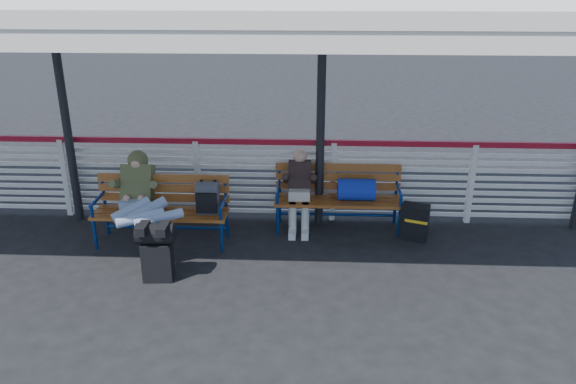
# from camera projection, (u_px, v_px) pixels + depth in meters

# --- Properties ---
(ground) EXTENTS (60.00, 60.00, 0.00)m
(ground) POSITION_uv_depth(u_px,v_px,m) (170.00, 280.00, 6.77)
(ground) COLOR black
(ground) RESTS_ON ground
(fence) EXTENTS (12.08, 0.08, 1.24)m
(fence) POSITION_uv_depth(u_px,v_px,m) (198.00, 176.00, 8.30)
(fence) COLOR silver
(fence) RESTS_ON ground
(canopy) EXTENTS (12.60, 3.60, 3.16)m
(canopy) POSITION_uv_depth(u_px,v_px,m) (168.00, 12.00, 6.47)
(canopy) COLOR silver
(canopy) RESTS_ON ground
(luggage_stack) EXTENTS (0.45, 0.27, 0.73)m
(luggage_stack) POSITION_uv_depth(u_px,v_px,m) (157.00, 250.00, 6.65)
(luggage_stack) COLOR black
(luggage_stack) RESTS_ON ground
(bench_left) EXTENTS (1.80, 0.56, 0.92)m
(bench_left) POSITION_uv_depth(u_px,v_px,m) (173.00, 202.00, 7.55)
(bench_left) COLOR #A55220
(bench_left) RESTS_ON ground
(bench_right) EXTENTS (1.80, 0.56, 0.92)m
(bench_right) POSITION_uv_depth(u_px,v_px,m) (346.00, 191.00, 7.95)
(bench_right) COLOR #A55220
(bench_right) RESTS_ON ground
(traveler_man) EXTENTS (0.94, 1.64, 0.77)m
(traveler_man) POSITION_uv_depth(u_px,v_px,m) (143.00, 206.00, 7.20)
(traveler_man) COLOR #8DA1BD
(traveler_man) RESTS_ON ground
(companion_person) EXTENTS (0.32, 0.66, 1.15)m
(companion_person) POSITION_uv_depth(u_px,v_px,m) (299.00, 190.00, 7.94)
(companion_person) COLOR beige
(companion_person) RESTS_ON ground
(suitcase_side) EXTENTS (0.42, 0.34, 0.51)m
(suitcase_side) POSITION_uv_depth(u_px,v_px,m) (414.00, 222.00, 7.74)
(suitcase_side) COLOR black
(suitcase_side) RESTS_ON ground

